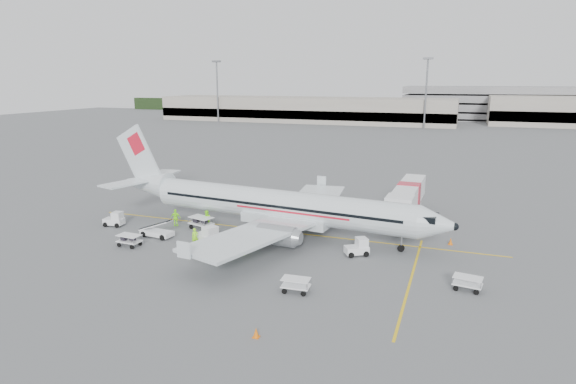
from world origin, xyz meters
The scene contains 25 objects.
ground centered at (0.00, 0.00, 0.00)m, with size 360.00×360.00×0.00m, color #56595B.
stripe_lead centered at (0.00, 0.00, 0.01)m, with size 44.00×0.20×0.01m, color yellow.
stripe_cross centered at (14.00, -8.00, 0.01)m, with size 0.20×20.00×0.01m, color yellow.
terminal_west centered at (-40.00, 130.00, 4.50)m, with size 110.00×22.00×9.00m, color gray, non-canonical shape.
parking_garage centered at (25.00, 160.00, 7.00)m, with size 62.00×24.00×14.00m, color slate, non-canonical shape.
treeline centered at (0.00, 175.00, 3.00)m, with size 300.00×3.00×6.00m, color black, non-canonical shape.
mast_west centered at (-70.00, 118.00, 11.00)m, with size 3.20×1.20×22.00m, color slate, non-canonical shape.
mast_center centered at (5.00, 118.00, 11.00)m, with size 3.20×1.20×22.00m, color slate, non-canonical shape.
aircraft centered at (-0.04, -0.62, 5.12)m, with size 37.16×29.13×10.24m, color silver, non-canonical shape.
jet_bridge centered at (11.84, 8.75, 2.11)m, with size 3.01×16.08×4.22m, color white, non-canonical shape.
belt_loader centered at (-11.16, -5.86, 1.21)m, with size 4.47×1.68×2.42m, color white, non-canonical shape.
tug_fore centered at (8.79, -4.16, 0.80)m, with size 2.07×1.19×1.60m, color white, non-canonical shape.
tug_mid centered at (-5.39, -6.03, 0.92)m, with size 2.39×1.37×1.85m, color white, non-canonical shape.
tug_aft centered at (-17.74, -4.29, 0.79)m, with size 2.06×1.18×1.59m, color white, non-canonical shape.
cart_loaded_a centered at (-8.32, -2.00, 0.66)m, with size 2.53×1.50×1.32m, color white, non-canonical shape.
cart_loaded_b centered at (-11.97, -9.15, 0.57)m, with size 2.19×1.30×1.14m, color white, non-canonical shape.
cart_empty_a centered at (6.17, -13.33, 0.55)m, with size 2.09×1.24×1.09m, color white, non-canonical shape.
cart_empty_b centered at (18.17, -8.63, 0.54)m, with size 2.08×1.23×1.09m, color white, non-canonical shape.
cone_nose centered at (16.68, 1.74, 0.34)m, with size 0.42×0.42×0.69m, color orange.
cone_port centered at (3.91, 12.21, 0.29)m, with size 0.35×0.35×0.58m, color orange.
cone_stbd centered at (5.99, -20.27, 0.34)m, with size 0.41×0.41×0.67m, color orange.
crew_a centered at (-6.17, -6.89, 0.87)m, with size 0.63×0.41×1.73m, color #86EA17.
crew_b centered at (-7.91, -1.50, 0.96)m, with size 0.93×0.73×1.92m, color #86EA17.
crew_c centered at (-0.79, -7.61, 0.81)m, with size 1.04×0.60×1.62m, color #86EA17.
crew_d centered at (-11.42, -2.03, 0.93)m, with size 1.09×0.45×1.86m, color #86EA17.
Camera 1 is at (16.93, -44.72, 15.43)m, focal length 30.00 mm.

